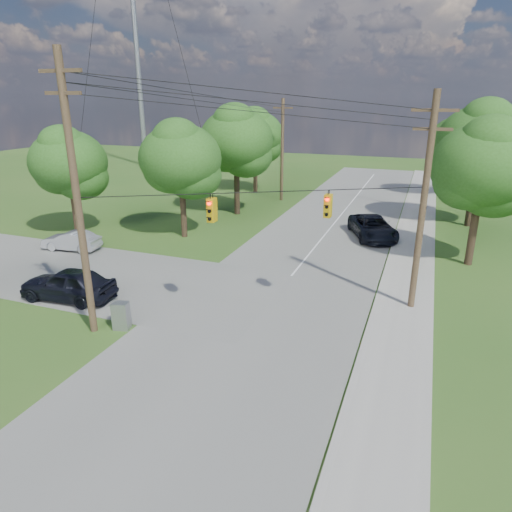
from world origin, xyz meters
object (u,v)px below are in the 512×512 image
at_px(pole_sw, 77,197).
at_px(control_cabinet, 121,316).
at_px(pole_north_e, 430,156).
at_px(car_cross_silver, 71,241).
at_px(car_main_north, 373,227).
at_px(pole_ne, 424,203).
at_px(car_cross_dark, 68,284).
at_px(pole_north_w, 282,150).

height_order(pole_sw, control_cabinet, pole_sw).
bearing_deg(pole_north_e, car_cross_silver, -137.53).
height_order(car_main_north, control_cabinet, car_main_north).
height_order(pole_ne, control_cabinet, pole_ne).
relative_size(car_cross_dark, car_main_north, 0.86).
bearing_deg(pole_north_e, car_cross_dark, -121.82).
xyz_separation_m(pole_north_e, car_cross_silver, (-22.61, -20.70, -4.43)).
bearing_deg(pole_north_w, pole_sw, -89.23).
height_order(car_cross_silver, car_main_north, car_main_north).
relative_size(car_main_north, control_cabinet, 4.45).
xyz_separation_m(pole_north_e, pole_north_w, (-13.90, 0.00, 0.00)).
bearing_deg(car_cross_dark, car_cross_silver, -144.33).
bearing_deg(car_cross_silver, pole_north_e, 126.06).
height_order(pole_sw, pole_ne, pole_sw).
xyz_separation_m(pole_sw, car_cross_dark, (-3.44, 2.30, -5.34)).
relative_size(pole_north_w, control_cabinet, 7.63).
xyz_separation_m(pole_north_w, car_cross_silver, (-8.71, -20.70, -4.43)).
distance_m(pole_north_w, car_cross_silver, 22.89).
height_order(pole_north_w, car_main_north, pole_north_w).
bearing_deg(pole_sw, control_cabinet, 28.61).
bearing_deg(pole_north_e, car_main_north, -108.26).
bearing_deg(car_main_north, car_cross_dark, -151.24).
bearing_deg(car_main_north, control_cabinet, -138.41).
relative_size(pole_sw, car_cross_dark, 2.38).
relative_size(pole_sw, pole_north_w, 1.20).
distance_m(car_cross_silver, control_cabinet, 13.16).
bearing_deg(control_cabinet, car_cross_dark, 145.00).
bearing_deg(car_cross_dark, control_cabinet, 64.45).
bearing_deg(car_cross_silver, control_cabinet, 44.48).
distance_m(pole_north_e, car_main_north, 11.67).
bearing_deg(car_cross_dark, pole_north_w, 168.64).
relative_size(pole_north_e, car_cross_silver, 2.46).
xyz_separation_m(pole_ne, car_cross_dark, (-16.94, -5.30, -4.58)).
xyz_separation_m(pole_sw, pole_north_w, (-0.40, 29.60, -1.10)).
height_order(pole_sw, pole_north_w, pole_sw).
relative_size(pole_north_w, car_cross_dark, 1.98).
distance_m(pole_ne, car_main_north, 13.03).
bearing_deg(control_cabinet, pole_north_w, 78.50).
xyz_separation_m(pole_north_e, control_cabinet, (-12.40, -29.00, -4.47)).
bearing_deg(car_cross_dark, car_main_north, 136.45).
bearing_deg(pole_sw, car_main_north, 62.37).
xyz_separation_m(pole_sw, car_main_north, (10.10, 19.29, -5.39)).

